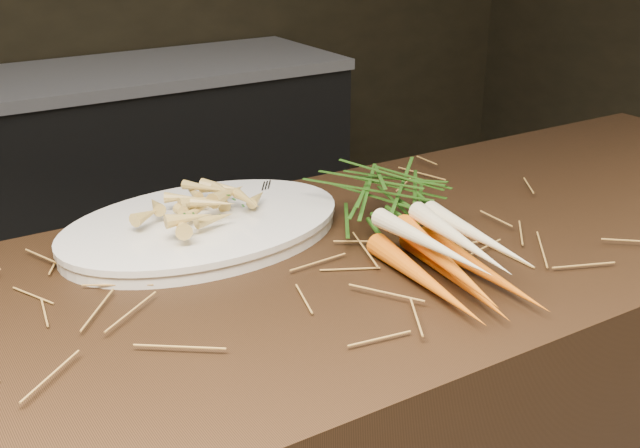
{
  "coord_description": "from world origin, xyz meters",
  "views": [
    {
      "loc": [
        -0.53,
        -0.63,
        1.42
      ],
      "look_at": [
        0.07,
        0.31,
        0.96
      ],
      "focal_mm": 45.0,
      "sensor_mm": 36.0,
      "label": 1
    }
  ],
  "objects": [
    {
      "name": "serving_platter",
      "position": [
        -0.05,
        0.49,
        0.91
      ],
      "size": [
        0.5,
        0.36,
        0.03
      ],
      "primitive_type": null,
      "rotation": [
        0.0,
        0.0,
        0.08
      ],
      "color": "white",
      "rests_on": "main_counter"
    },
    {
      "name": "serving_fork",
      "position": [
        0.13,
        0.48,
        0.93
      ],
      "size": [
        0.11,
        0.16,
        0.0
      ],
      "primitive_type": "cube",
      "rotation": [
        0.0,
        0.0,
        -0.59
      ],
      "color": "silver",
      "rests_on": "serving_platter"
    },
    {
      "name": "roasted_veg_heap",
      "position": [
        -0.05,
        0.49,
        0.95
      ],
      "size": [
        0.25,
        0.19,
        0.05
      ],
      "primitive_type": null,
      "rotation": [
        0.0,
        0.0,
        0.08
      ],
      "color": "#B18B3E",
      "rests_on": "serving_platter"
    },
    {
      "name": "back_counter",
      "position": [
        0.3,
        2.18,
        0.42
      ],
      "size": [
        1.82,
        0.62,
        0.84
      ],
      "color": "black",
      "rests_on": "ground"
    },
    {
      "name": "straw_bedding",
      "position": [
        0.0,
        0.3,
        0.91
      ],
      "size": [
        1.4,
        0.6,
        0.02
      ],
      "primitive_type": null,
      "color": "#A8742C",
      "rests_on": "main_counter"
    },
    {
      "name": "root_veg_bunch",
      "position": [
        0.21,
        0.28,
        0.95
      ],
      "size": [
        0.23,
        0.53,
        0.1
      ],
      "rotation": [
        0.0,
        0.0,
        -0.18
      ],
      "color": "#C94F03",
      "rests_on": "main_counter"
    }
  ]
}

